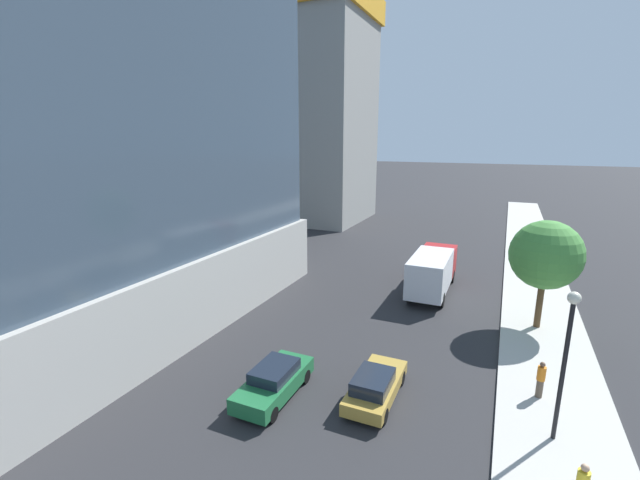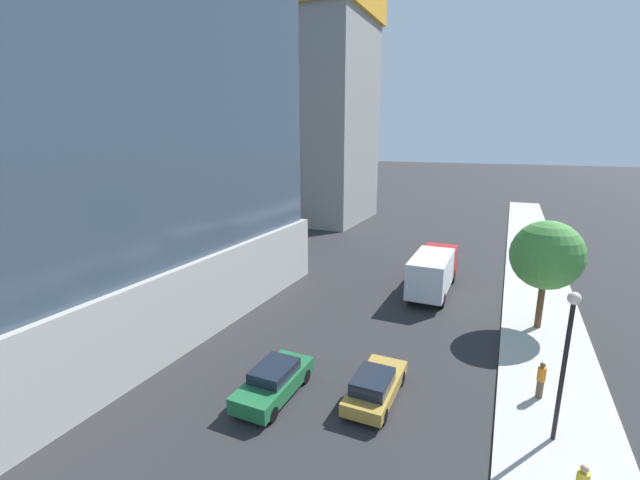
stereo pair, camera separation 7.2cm
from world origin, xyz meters
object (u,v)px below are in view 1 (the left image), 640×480
at_px(street_lamp, 567,345).
at_px(box_truck, 433,270).
at_px(car_green, 274,381).
at_px(car_gold, 375,385).
at_px(construction_building, 313,101).
at_px(pedestrian_orange_shirt, 541,379).
at_px(street_tree, 546,255).

height_order(street_lamp, box_truck, street_lamp).
relative_size(car_green, car_gold, 1.01).
bearing_deg(car_gold, construction_building, 118.68).
xyz_separation_m(car_green, pedestrian_orange_shirt, (10.46, 4.39, 0.26)).
bearing_deg(street_lamp, box_truck, 116.15).
height_order(car_gold, box_truck, box_truck).
bearing_deg(box_truck, car_gold, -90.00).
height_order(construction_building, street_lamp, construction_building).
bearing_deg(street_tree, car_gold, -122.48).
bearing_deg(construction_building, box_truck, -48.59).
relative_size(street_lamp, street_tree, 0.90).
bearing_deg(construction_building, pedestrian_orange_shirt, -51.99).
relative_size(street_tree, car_gold, 1.47).
distance_m(car_green, car_gold, 4.34).
xyz_separation_m(construction_building, pedestrian_orange_shirt, (26.52, -33.94, -14.62)).
height_order(street_tree, car_green, street_tree).
bearing_deg(pedestrian_orange_shirt, construction_building, 128.01).
distance_m(street_lamp, pedestrian_orange_shirt, 3.95).
relative_size(street_lamp, car_green, 1.31).
xyz_separation_m(construction_building, box_truck, (20.12, -22.82, -13.85)).
bearing_deg(box_truck, pedestrian_orange_shirt, -60.09).
xyz_separation_m(street_lamp, street_tree, (-0.08, 10.25, 0.60)).
xyz_separation_m(construction_building, street_lamp, (26.87, -36.56, -11.69)).
bearing_deg(car_gold, car_green, -159.32).
relative_size(construction_building, box_truck, 4.75).
height_order(car_green, box_truck, box_truck).
xyz_separation_m(construction_building, street_tree, (26.80, -26.31, -11.09)).
xyz_separation_m(street_tree, pedestrian_orange_shirt, (-0.27, -7.63, -3.53)).
bearing_deg(car_green, construction_building, 112.74).
height_order(street_lamp, pedestrian_orange_shirt, street_lamp).
bearing_deg(car_green, box_truck, 75.33).
distance_m(street_lamp, car_gold, 7.49).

